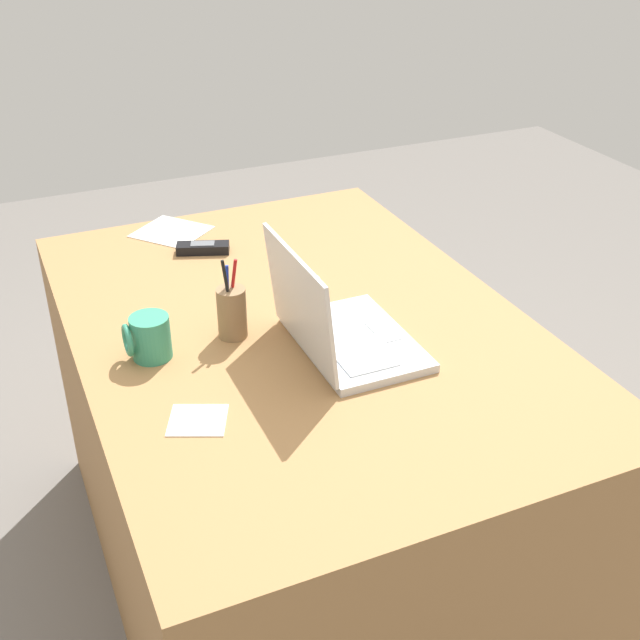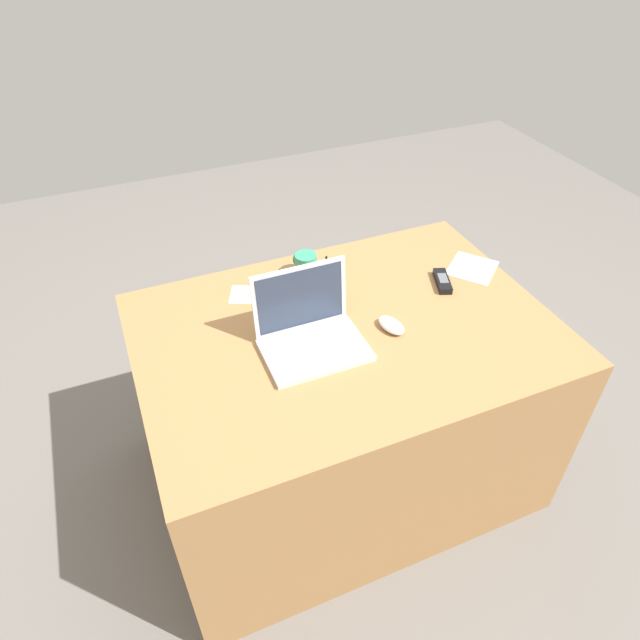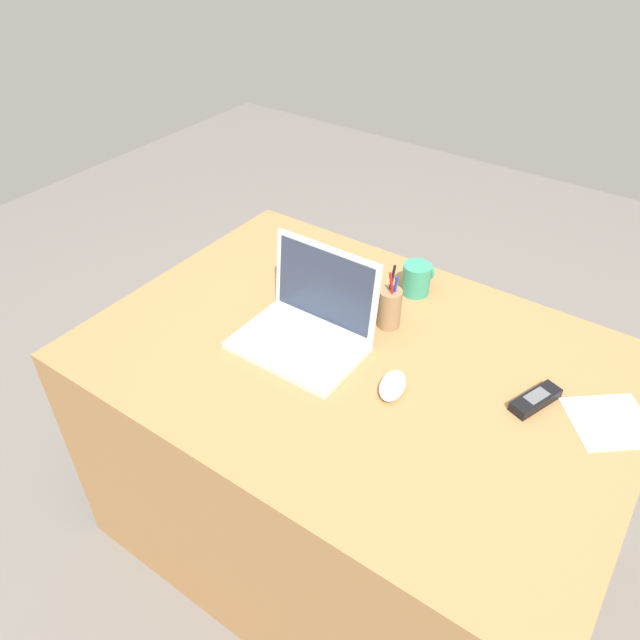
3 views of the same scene
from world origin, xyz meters
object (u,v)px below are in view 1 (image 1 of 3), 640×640
(computer_mouse, at_px, (301,284))
(cordless_phone, at_px, (203,248))
(coffee_mug_white, at_px, (149,338))
(laptop, at_px, (337,329))
(pen_holder, at_px, (231,311))

(computer_mouse, relative_size, cordless_phone, 0.76)
(computer_mouse, xyz_separation_m, coffee_mug_white, (-0.14, 0.39, 0.03))
(laptop, xyz_separation_m, cordless_phone, (0.55, 0.12, -0.04))
(coffee_mug_white, relative_size, pen_holder, 0.51)
(pen_holder, bearing_deg, coffee_mug_white, 95.06)
(laptop, relative_size, computer_mouse, 3.00)
(coffee_mug_white, bearing_deg, pen_holder, -84.94)
(cordless_phone, bearing_deg, pen_holder, 171.92)
(computer_mouse, bearing_deg, coffee_mug_white, 96.10)
(computer_mouse, relative_size, pen_holder, 0.59)
(cordless_phone, relative_size, pen_holder, 0.78)
(laptop, height_order, coffee_mug_white, laptop)
(computer_mouse, height_order, cordless_phone, computer_mouse)
(computer_mouse, xyz_separation_m, cordless_phone, (0.29, 0.15, -0.00))
(laptop, height_order, computer_mouse, laptop)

